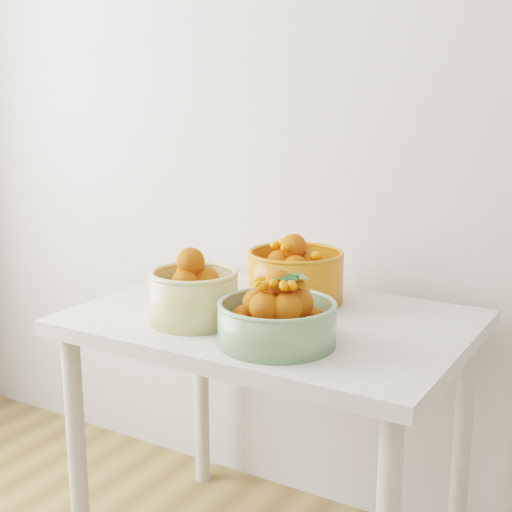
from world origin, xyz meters
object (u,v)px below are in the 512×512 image
(table, at_px, (272,350))
(bowl_orange, at_px, (295,275))
(bowl_green, at_px, (278,318))
(bowl_cream, at_px, (194,294))

(table, distance_m, bowl_orange, 0.22)
(bowl_green, xyz_separation_m, bowl_orange, (-0.13, 0.32, 0.01))
(table, distance_m, bowl_cream, 0.27)
(bowl_cream, relative_size, bowl_orange, 1.07)
(table, bearing_deg, bowl_cream, -134.40)
(table, distance_m, bowl_green, 0.27)
(bowl_green, bearing_deg, bowl_cream, 173.00)
(bowl_cream, distance_m, bowl_orange, 0.32)
(table, height_order, bowl_orange, bowl_orange)
(table, xyz_separation_m, bowl_cream, (-0.14, -0.15, 0.17))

